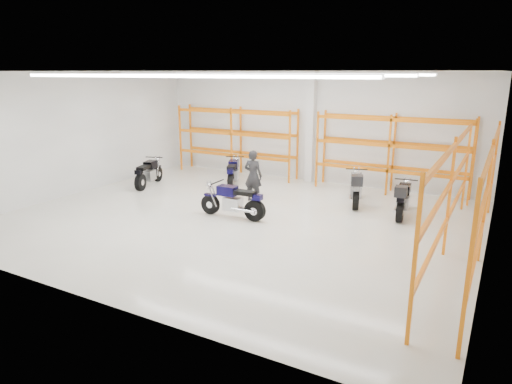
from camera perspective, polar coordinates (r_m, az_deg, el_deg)
The scene contains 12 objects.
ground at distance 14.44m, azimuth -2.26°, elevation -3.31°, with size 14.00×14.00×0.00m, color beige.
room_shell at distance 13.80m, azimuth -2.34°, elevation 9.78°, with size 14.02×12.02×4.51m.
motorcycle_main at distance 14.35m, azimuth -2.64°, elevation -1.25°, with size 2.28×0.76×1.12m.
motorcycle_back_a at distance 18.82m, azimuth -13.35°, elevation 2.21°, with size 0.90×2.19×1.10m.
motorcycle_back_b at distance 18.41m, azimuth -2.91°, elevation 2.34°, with size 1.12×2.12×1.11m.
motorcycle_back_c at distance 16.09m, azimuth 12.38°, elevation 0.44°, with size 1.08×2.35×1.23m.
motorcycle_back_d at distance 15.17m, azimuth 17.85°, elevation -0.92°, with size 0.73×2.30×1.18m.
standing_man at distance 16.15m, azimuth -0.36°, elevation 2.04°, with size 0.67×0.44×1.84m, color black.
structural_column at distance 19.07m, azimuth 6.85°, elevation 7.96°, with size 0.32×0.32×4.50m, color white.
pallet_racking_back_left at distance 20.36m, azimuth -2.51°, elevation 7.16°, with size 5.67×0.87×3.00m.
pallet_racking_back_right at distance 17.81m, azimuth 16.59°, elevation 5.46°, with size 5.67×0.87×3.00m.
pallet_racking_side at distance 12.04m, azimuth 25.06°, elevation 0.56°, with size 0.87×9.07×3.00m.
Camera 1 is at (7.15, -11.72, 4.49)m, focal length 32.00 mm.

